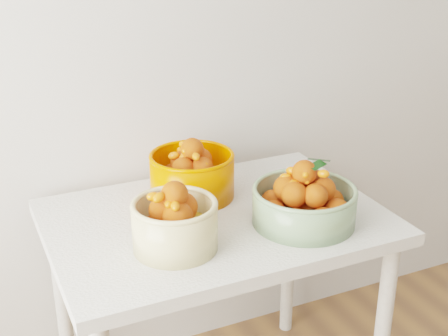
{
  "coord_description": "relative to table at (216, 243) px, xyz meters",
  "views": [
    {
      "loc": [
        -0.9,
        0.06,
        1.62
      ],
      "look_at": [
        -0.21,
        1.56,
        0.92
      ],
      "focal_mm": 50.0,
      "sensor_mm": 36.0,
      "label": 1
    }
  ],
  "objects": [
    {
      "name": "bowl_cream",
      "position": [
        -0.18,
        -0.13,
        0.17
      ],
      "size": [
        0.27,
        0.27,
        0.2
      ],
      "rotation": [
        0.0,
        0.0,
        -0.16
      ],
      "color": "#DBC589",
      "rests_on": "table"
    },
    {
      "name": "bowl_green",
      "position": [
        0.22,
        -0.15,
        0.16
      ],
      "size": [
        0.39,
        0.39,
        0.2
      ],
      "rotation": [
        0.0,
        0.0,
        0.37
      ],
      "color": "gray",
      "rests_on": "table"
    },
    {
      "name": "table",
      "position": [
        0.0,
        0.0,
        0.0
      ],
      "size": [
        1.0,
        0.7,
        0.75
      ],
      "color": "silver",
      "rests_on": "ground"
    },
    {
      "name": "bowl_orange",
      "position": [
        -0.01,
        0.16,
        0.17
      ],
      "size": [
        0.36,
        0.36,
        0.19
      ],
      "rotation": [
        0.0,
        0.0,
        0.42
      ],
      "color": "#EF5800",
      "rests_on": "table"
    }
  ]
}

